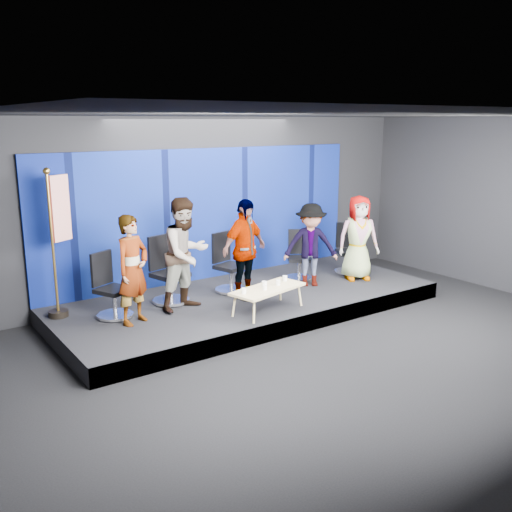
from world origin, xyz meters
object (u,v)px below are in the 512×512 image
object	(u,v)px
mug_a	(244,291)
mug_e	(285,278)
panelist_b	(186,254)
chair_e	(348,257)
chair_c	(229,272)
panelist_d	(311,245)
chair_a	(112,296)
mug_b	(265,287)
panelist_c	(244,249)
chair_b	(168,281)
chair_d	(299,263)
flag_stand	(58,238)
coffee_table	(268,290)
panelist_a	(133,270)
panelist_e	(358,238)
mug_c	(264,284)
mug_d	(278,282)

from	to	relation	value
mug_a	mug_e	size ratio (longest dim) A/B	1.01
panelist_b	chair_e	size ratio (longest dim) A/B	1.83
chair_c	panelist_d	distance (m)	1.66
chair_a	mug_b	size ratio (longest dim) A/B	12.76
mug_a	panelist_c	bearing A→B (deg)	55.61
chair_b	chair_d	distance (m)	2.84
flag_stand	chair_d	bearing A→B (deg)	-36.59
chair_e	coffee_table	xyz separation A→B (m)	(-2.86, -1.07, 0.03)
panelist_a	mug_b	size ratio (longest dim) A/B	20.66
chair_e	chair_a	bearing A→B (deg)	-156.25
chair_b	mug_a	size ratio (longest dim) A/B	12.57
chair_e	panelist_e	world-z (taller)	panelist_e
chair_e	mug_c	size ratio (longest dim) A/B	10.04
chair_a	chair_b	xyz separation A→B (m)	(1.10, 0.18, 0.04)
chair_c	mug_e	bearing A→B (deg)	-86.30
panelist_b	mug_d	bearing A→B (deg)	-48.28
chair_c	mug_e	world-z (taller)	chair_c
chair_b	mug_b	world-z (taller)	chair_b
chair_c	panelist_c	world-z (taller)	panelist_c
panelist_b	mug_a	distance (m)	1.20
panelist_c	chair_d	world-z (taller)	panelist_c
chair_d	mug_a	bearing A→B (deg)	-116.19
chair_a	flag_stand	world-z (taller)	flag_stand
coffee_table	mug_a	distance (m)	0.53
chair_e	mug_d	distance (m)	2.82
mug_a	chair_a	bearing A→B (deg)	143.49
chair_b	mug_d	world-z (taller)	chair_b
chair_e	mug_e	world-z (taller)	chair_e
chair_d	mug_a	size ratio (longest dim) A/B	10.57
panelist_a	mug_b	xyz separation A→B (m)	(1.94, -0.83, -0.41)
panelist_a	panelist_b	xyz separation A→B (m)	(1.01, 0.15, 0.09)
mug_b	mug_a	bearing A→B (deg)	177.89
panelist_e	mug_b	xyz separation A→B (m)	(-2.78, -0.67, -0.39)
mug_b	panelist_c	bearing A→B (deg)	76.91
chair_c	panelist_b	bearing A→B (deg)	-172.85
chair_d	mug_d	distance (m)	1.93
panelist_a	panelist_c	size ratio (longest dim) A/B	0.97
coffee_table	mug_d	xyz separation A→B (m)	(0.24, 0.03, 0.08)
chair_d	mug_c	world-z (taller)	chair_d
mug_c	mug_e	distance (m)	0.53
panelist_d	panelist_a	bearing A→B (deg)	-146.61
chair_a	chair_c	size ratio (longest dim) A/B	0.97
chair_c	panelist_e	world-z (taller)	panelist_e
chair_e	mug_b	world-z (taller)	chair_e
panelist_d	mug_d	size ratio (longest dim) A/B	17.79
mug_a	mug_d	distance (m)	0.76
panelist_b	chair_e	bearing A→B (deg)	-11.45
panelist_a	panelist_b	size ratio (longest dim) A/B	0.91
mug_a	mug_b	xyz separation A→B (m)	(0.40, -0.01, -0.00)
panelist_d	chair_e	distance (m)	1.38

